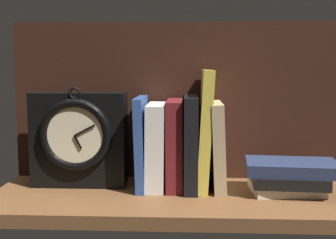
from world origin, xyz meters
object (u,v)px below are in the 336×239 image
(book_black_skeptic, at_px, (191,142))
(framed_clock, at_px, (79,138))
(book_white_catcher, at_px, (156,146))
(book_maroon_dawkins, at_px, (175,144))
(book_yellow_seinlanguage, at_px, (205,129))
(book_blue_modern, at_px, (142,142))
(book_tan_shortstories, at_px, (217,145))
(book_stack_side, at_px, (289,176))

(book_black_skeptic, height_order, framed_clock, framed_clock)
(book_white_catcher, xyz_separation_m, book_maroon_dawkins, (0.04, 0.00, 0.00))
(book_white_catcher, height_order, book_yellow_seinlanguage, book_yellow_seinlanguage)
(book_maroon_dawkins, height_order, framed_clock, framed_clock)
(book_maroon_dawkins, xyz_separation_m, book_yellow_seinlanguage, (0.06, 0.00, 0.03))
(book_maroon_dawkins, height_order, book_black_skeptic, book_black_skeptic)
(book_maroon_dawkins, relative_size, book_yellow_seinlanguage, 0.75)
(book_blue_modern, bearing_deg, framed_clock, -179.90)
(book_blue_modern, bearing_deg, book_yellow_seinlanguage, 0.00)
(book_black_skeptic, relative_size, book_tan_shortstories, 1.08)
(book_stack_side, bearing_deg, book_yellow_seinlanguage, 168.68)
(book_blue_modern, height_order, book_tan_shortstories, book_blue_modern)
(book_yellow_seinlanguage, xyz_separation_m, book_tan_shortstories, (0.03, 0.00, -0.03))
(book_white_catcher, distance_m, book_yellow_seinlanguage, 0.10)
(book_maroon_dawkins, distance_m, framed_clock, 0.20)
(book_black_skeptic, distance_m, book_tan_shortstories, 0.05)
(book_maroon_dawkins, distance_m, book_black_skeptic, 0.03)
(framed_clock, bearing_deg, book_white_catcher, 0.08)
(book_stack_side, bearing_deg, book_black_skeptic, 170.27)
(book_black_skeptic, height_order, book_tan_shortstories, book_black_skeptic)
(book_blue_modern, distance_m, book_yellow_seinlanguage, 0.13)
(book_tan_shortstories, relative_size, book_stack_side, 0.96)
(book_white_catcher, relative_size, book_stack_side, 0.94)
(book_blue_modern, relative_size, book_stack_side, 1.01)
(book_blue_modern, distance_m, framed_clock, 0.13)
(book_yellow_seinlanguage, distance_m, book_tan_shortstories, 0.04)
(book_white_catcher, bearing_deg, book_black_skeptic, 0.00)
(book_blue_modern, height_order, book_white_catcher, book_blue_modern)
(book_tan_shortstories, bearing_deg, book_yellow_seinlanguage, 180.00)
(book_yellow_seinlanguage, xyz_separation_m, book_stack_side, (0.17, -0.03, -0.09))
(book_white_catcher, xyz_separation_m, book_stack_side, (0.27, -0.03, -0.05))
(book_maroon_dawkins, height_order, book_stack_side, book_maroon_dawkins)
(book_white_catcher, bearing_deg, book_stack_side, -7.16)
(book_maroon_dawkins, xyz_separation_m, book_stack_side, (0.23, -0.03, -0.06))
(book_white_catcher, relative_size, book_tan_shortstories, 0.98)
(book_black_skeptic, bearing_deg, book_white_catcher, 180.00)
(book_black_skeptic, bearing_deg, book_tan_shortstories, 0.00)
(book_tan_shortstories, height_order, book_stack_side, book_tan_shortstories)
(book_maroon_dawkins, distance_m, book_yellow_seinlanguage, 0.07)
(book_white_catcher, height_order, book_maroon_dawkins, book_maroon_dawkins)
(book_maroon_dawkins, relative_size, book_tan_shortstories, 1.02)
(book_tan_shortstories, distance_m, framed_clock, 0.29)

